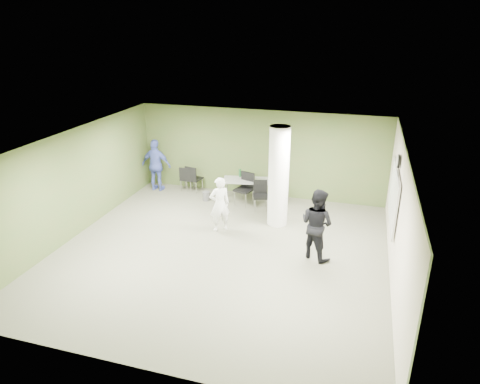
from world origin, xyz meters
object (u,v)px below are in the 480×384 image
(woman_white, at_px, (220,204))
(man_blue, at_px, (156,165))
(chair_back_left, at_px, (193,177))
(folding_table, at_px, (247,181))
(man_black, at_px, (317,224))

(woman_white, xyz_separation_m, man_blue, (-2.99, 2.26, 0.11))
(chair_back_left, xyz_separation_m, man_blue, (-1.22, -0.17, 0.35))
(folding_table, height_order, man_black, man_black)
(chair_back_left, xyz_separation_m, woman_white, (1.77, -2.43, 0.24))
(woman_white, height_order, man_blue, man_blue)
(woman_white, xyz_separation_m, man_black, (2.66, -0.70, 0.11))
(folding_table, distance_m, chair_back_left, 1.95)
(chair_back_left, distance_m, woman_white, 3.02)
(folding_table, bearing_deg, man_black, -59.04)
(chair_back_left, relative_size, woman_white, 0.59)
(folding_table, height_order, man_blue, man_blue)
(man_black, distance_m, man_blue, 6.38)
(folding_table, distance_m, woman_white, 2.19)
(man_blue, bearing_deg, man_black, 153.20)
(woman_white, bearing_deg, man_black, 129.05)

